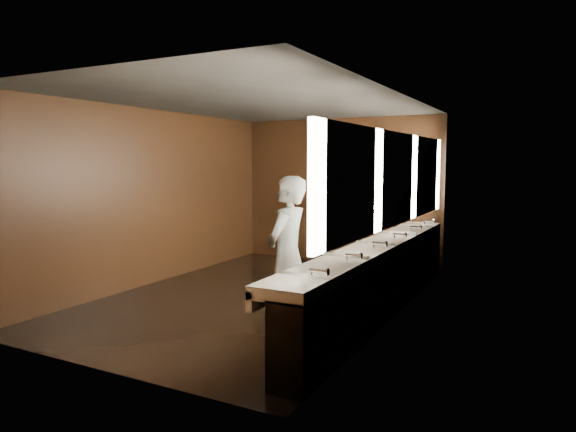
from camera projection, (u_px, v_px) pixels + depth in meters
The scene contains 10 objects.
floor at pixel (261, 297), 7.50m from camera, with size 6.00×6.00×0.00m, color black.
ceiling at pixel (260, 102), 7.20m from camera, with size 4.00×6.00×0.02m, color #2D2D2B.
wall_back at pixel (339, 191), 9.99m from camera, with size 4.00×0.02×2.80m, color black.
wall_front at pixel (94, 223), 4.71m from camera, with size 4.00×0.02×2.80m, color black.
wall_left at pixel (154, 197), 8.28m from camera, with size 0.02×6.00×2.80m, color black.
wall_right at pixel (398, 207), 6.43m from camera, with size 0.02×6.00×2.80m, color black.
sink_counter at pixel (381, 276), 6.62m from camera, with size 0.55×5.40×1.01m.
mirror_band at pixel (397, 179), 6.40m from camera, with size 0.06×5.03×1.15m.
person at pixel (287, 255), 5.88m from camera, with size 0.66×0.43×1.80m, color #8AC0CD.
trash_bin at pixel (352, 298), 6.35m from camera, with size 0.36×0.36×0.56m, color black.
Camera 1 is at (3.76, -6.31, 1.96)m, focal length 32.00 mm.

